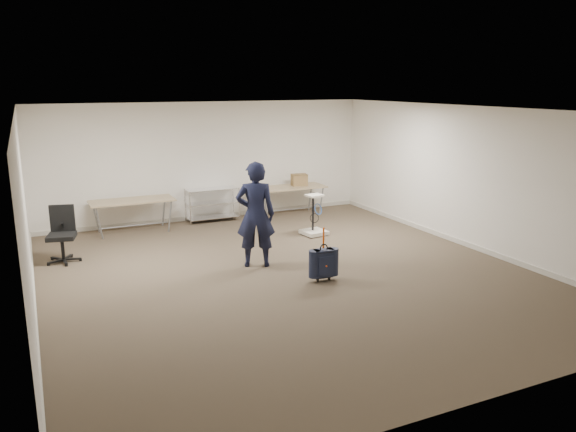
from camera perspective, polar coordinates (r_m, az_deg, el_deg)
ground at (r=9.79m, az=-0.15°, el=-5.87°), size 9.00×9.00×0.00m
room_shell at (r=10.98m, az=-3.19°, el=-3.46°), size 8.00×9.00×9.00m
folding_table_left at (r=12.75m, az=-15.56°, el=1.36°), size 1.80×0.75×0.73m
folding_table_right at (r=13.86m, az=0.10°, el=2.79°), size 1.80×0.75×0.73m
wire_shelf at (r=13.46m, az=-7.70°, el=1.32°), size 1.22×0.47×0.80m
person at (r=9.96m, az=-3.32°, el=0.15°), size 0.81×0.67×1.90m
suitcase at (r=9.35m, az=3.64°, el=-4.80°), size 0.35×0.22×0.92m
office_chair at (r=11.15m, az=-21.90°, el=-2.75°), size 0.63×0.63×1.03m
equipment_cart at (r=12.18m, az=2.67°, el=-0.85°), size 0.55×0.55×0.89m
cardboard_box at (r=14.01m, az=1.15°, el=3.71°), size 0.42×0.34×0.28m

